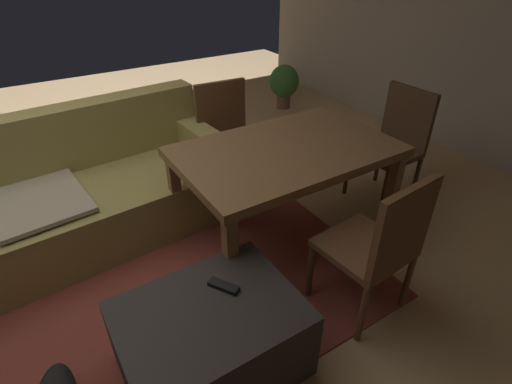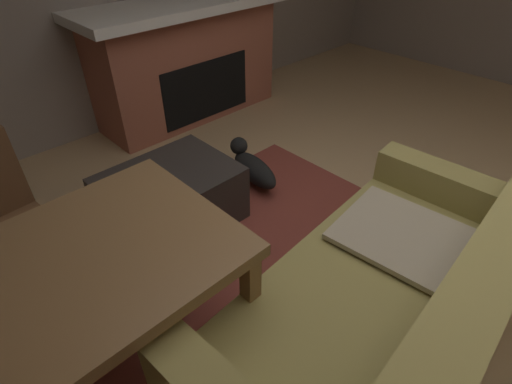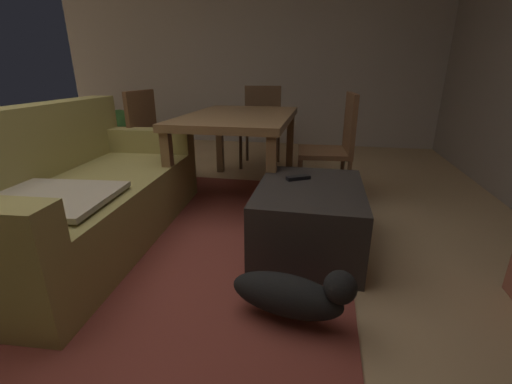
{
  "view_description": "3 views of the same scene",
  "coord_description": "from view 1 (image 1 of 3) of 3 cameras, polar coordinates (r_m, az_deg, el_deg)",
  "views": [
    {
      "loc": [
        0.1,
        -2.29,
        1.88
      ],
      "look_at": [
        0.85,
        -1.1,
        0.98
      ],
      "focal_mm": 27.43,
      "sensor_mm": 36.0,
      "label": 1
    },
    {
      "loc": [
        1.64,
        0.81,
        1.88
      ],
      "look_at": [
        0.39,
        -0.49,
        0.52
      ],
      "focal_mm": 27.73,
      "sensor_mm": 36.0,
      "label": 2
    },
    {
      "loc": [
        -1.43,
        -1.18,
        1.1
      ],
      "look_at": [
        0.19,
        -0.85,
        0.51
      ],
      "focal_mm": 23.66,
      "sensor_mm": 36.0,
      "label": 3
    }
  ],
  "objects": [
    {
      "name": "dining_chair_east",
      "position": [
        3.41,
        19.66,
        7.29
      ],
      "size": [
        0.46,
        0.46,
        0.93
      ],
      "color": "#513823",
      "rests_on": "ground"
    },
    {
      "name": "wall_right_window_side",
      "position": [
        4.53,
        29.02,
        21.66
      ],
      "size": [
        0.12,
        6.08,
        2.6
      ],
      "primitive_type": "cube",
      "color": "#B2A59B",
      "rests_on": "ground"
    },
    {
      "name": "ottoman_coffee_table",
      "position": [
        2.09,
        -6.49,
        -20.54
      ],
      "size": [
        0.86,
        0.65,
        0.42
      ],
      "primitive_type": "cube",
      "color": "#2D2826",
      "rests_on": "ground"
    },
    {
      "name": "floor",
      "position": [
        2.96,
        -26.68,
        -11.05
      ],
      "size": [
        9.51,
        9.51,
        0.0
      ],
      "primitive_type": "plane",
      "color": "tan"
    },
    {
      "name": "couch",
      "position": [
        3.14,
        -22.32,
        0.0
      ],
      "size": [
        1.99,
        1.05,
        0.89
      ],
      "color": "#9E8E4C",
      "rests_on": "ground"
    },
    {
      "name": "dining_chair_north",
      "position": [
        3.34,
        -4.25,
        8.61
      ],
      "size": [
        0.47,
        0.47,
        0.93
      ],
      "color": "brown",
      "rests_on": "ground"
    },
    {
      "name": "potted_plant",
      "position": [
        5.29,
        4.12,
        15.55
      ],
      "size": [
        0.38,
        0.38,
        0.56
      ],
      "color": "brown",
      "rests_on": "ground"
    },
    {
      "name": "tv_remote",
      "position": [
        2.01,
        -4.74,
        -13.51
      ],
      "size": [
        0.13,
        0.16,
        0.02
      ],
      "primitive_type": "cube",
      "rotation": [
        0.0,
        0.0,
        0.54
      ],
      "color": "black",
      "rests_on": "ottoman_coffee_table"
    },
    {
      "name": "area_rug",
      "position": [
        2.71,
        -13.39,
        -12.19
      ],
      "size": [
        2.6,
        2.0,
        0.01
      ],
      "primitive_type": "cube",
      "color": "brown",
      "rests_on": "ground"
    },
    {
      "name": "dining_table",
      "position": [
        2.63,
        4.43,
        4.85
      ],
      "size": [
        1.44,
        0.91,
        0.74
      ],
      "color": "brown",
      "rests_on": "ground"
    },
    {
      "name": "dining_chair_south",
      "position": [
        2.21,
        17.61,
        -7.12
      ],
      "size": [
        0.47,
        0.47,
        0.93
      ],
      "color": "brown",
      "rests_on": "ground"
    }
  ]
}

